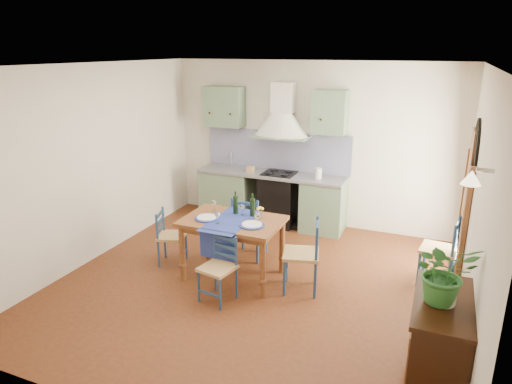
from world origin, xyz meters
TOP-DOWN VIEW (x-y plane):
  - floor at (0.00, 0.00)m, footprint 5.00×5.00m
  - back_wall at (-0.47, 2.29)m, footprint 5.00×0.96m
  - right_wall at (2.50, 0.28)m, footprint 0.26×5.00m
  - left_wall at (-2.50, 0.00)m, footprint 0.04×5.00m
  - ceiling at (0.00, 0.00)m, footprint 5.00×5.00m
  - dining_table at (-0.35, 0.11)m, footprint 1.30×0.98m
  - chair_near at (-0.26, -0.50)m, footprint 0.45×0.45m
  - chair_far at (-0.39, 0.74)m, footprint 0.46×0.46m
  - chair_left at (-1.36, 0.13)m, footprint 0.47×0.47m
  - chair_right at (0.63, 0.12)m, footprint 0.54×0.54m
  - chair_spare at (2.23, 0.95)m, footprint 0.49×0.49m
  - sideboard at (2.26, -1.18)m, footprint 0.50×1.05m
  - potted_plant at (2.23, -1.21)m, footprint 0.64×0.60m

SIDE VIEW (x-z plane):
  - floor at x=0.00m, z-range 0.00..0.00m
  - chair_left at x=-1.36m, z-range 0.01..0.82m
  - chair_near at x=-0.26m, z-range 0.01..0.84m
  - chair_spare at x=2.23m, z-range 0.02..0.94m
  - chair_right at x=0.63m, z-range 0.02..0.97m
  - chair_far at x=-0.39m, z-range 0.02..0.98m
  - sideboard at x=2.26m, z-range 0.04..0.98m
  - dining_table at x=-0.35m, z-range 0.16..1.30m
  - back_wall at x=-0.47m, z-range -0.35..2.45m
  - potted_plant at x=2.23m, z-range 0.94..1.49m
  - right_wall at x=2.50m, z-range -0.06..2.74m
  - left_wall at x=-2.50m, z-range 0.00..2.80m
  - ceiling at x=0.00m, z-range 2.80..2.81m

